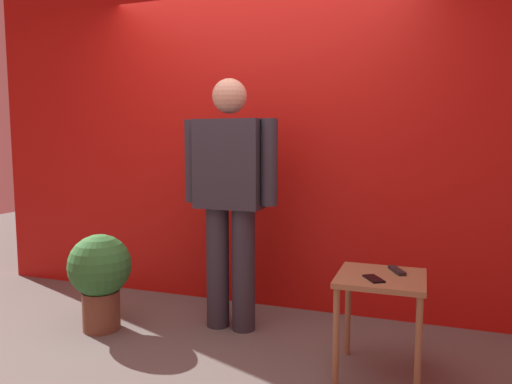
{
  "coord_description": "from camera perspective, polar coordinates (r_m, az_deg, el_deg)",
  "views": [
    {
      "loc": [
        1.26,
        -2.46,
        1.35
      ],
      "look_at": [
        0.21,
        0.55,
        1.0
      ],
      "focal_mm": 33.54,
      "sensor_mm": 36.0,
      "label": 1
    }
  ],
  "objects": [
    {
      "name": "tv_remote",
      "position": [
        2.91,
        16.46,
        -8.96
      ],
      "size": [
        0.11,
        0.17,
        0.02
      ],
      "primitive_type": "cube",
      "rotation": [
        0.0,
        0.0,
        0.43
      ],
      "color": "black",
      "rests_on": "side_table"
    },
    {
      "name": "side_table",
      "position": [
        2.85,
        14.64,
        -11.56
      ],
      "size": [
        0.48,
        0.48,
        0.59
      ],
      "color": "olive",
      "rests_on": "ground_plane"
    },
    {
      "name": "cell_phone",
      "position": [
        2.73,
        13.85,
        -10.0
      ],
      "size": [
        0.13,
        0.16,
        0.01
      ],
      "primitive_type": "cube",
      "rotation": [
        0.0,
        0.0,
        0.55
      ],
      "color": "black",
      "rests_on": "side_table"
    },
    {
      "name": "ground_plane",
      "position": [
        3.07,
        -7.5,
        -19.82
      ],
      "size": [
        12.0,
        12.0,
        0.0
      ],
      "primitive_type": "plane",
      "color": "#59544F"
    },
    {
      "name": "potted_plant",
      "position": [
        3.6,
        -18.11,
        -9.23
      ],
      "size": [
        0.44,
        0.44,
        0.69
      ],
      "color": "brown",
      "rests_on": "ground_plane"
    },
    {
      "name": "back_wall_red",
      "position": [
        3.89,
        0.37,
        10.88
      ],
      "size": [
        5.06,
        0.12,
        3.33
      ],
      "primitive_type": "cube",
      "color": "#B4140F",
      "rests_on": "ground_plane"
    },
    {
      "name": "standing_person",
      "position": [
        3.35,
        -3.11,
        0.08
      ],
      "size": [
        0.7,
        0.26,
        1.77
      ],
      "color": "#2D2D38",
      "rests_on": "ground_plane"
    }
  ]
}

